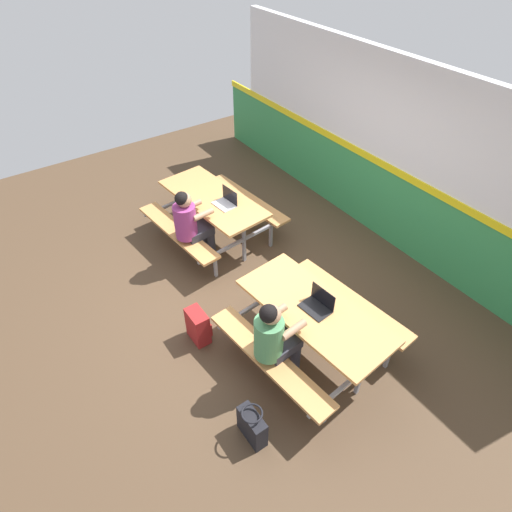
{
  "coord_description": "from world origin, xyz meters",
  "views": [
    {
      "loc": [
        3.47,
        -2.26,
        4.19
      ],
      "look_at": [
        0.0,
        0.15,
        0.55
      ],
      "focal_mm": 30.69,
      "sensor_mm": 36.0,
      "label": 1
    }
  ],
  "objects_px": {
    "backpack_dark": "(198,326)",
    "tote_bag_bright": "(252,426)",
    "picnic_table_right": "(313,319)",
    "laptop_dark": "(318,304)",
    "picnic_table_left": "(213,207)",
    "student_further": "(274,337)",
    "student_nearer": "(191,222)",
    "laptop_silver": "(226,201)"
  },
  "relations": [
    {
      "from": "backpack_dark",
      "to": "tote_bag_bright",
      "type": "bearing_deg",
      "value": -7.18
    },
    {
      "from": "picnic_table_right",
      "to": "laptop_dark",
      "type": "relative_size",
      "value": 5.37
    },
    {
      "from": "picnic_table_right",
      "to": "tote_bag_bright",
      "type": "bearing_deg",
      "value": -67.7
    },
    {
      "from": "picnic_table_left",
      "to": "student_further",
      "type": "bearing_deg",
      "value": -16.85
    },
    {
      "from": "picnic_table_left",
      "to": "student_further",
      "type": "distance_m",
      "value": 2.63
    },
    {
      "from": "picnic_table_right",
      "to": "student_nearer",
      "type": "height_order",
      "value": "student_nearer"
    },
    {
      "from": "student_nearer",
      "to": "tote_bag_bright",
      "type": "height_order",
      "value": "student_nearer"
    },
    {
      "from": "backpack_dark",
      "to": "student_further",
      "type": "bearing_deg",
      "value": 22.67
    },
    {
      "from": "picnic_table_left",
      "to": "tote_bag_bright",
      "type": "height_order",
      "value": "picnic_table_left"
    },
    {
      "from": "picnic_table_left",
      "to": "backpack_dark",
      "type": "distance_m",
      "value": 1.99
    },
    {
      "from": "student_nearer",
      "to": "laptop_silver",
      "type": "bearing_deg",
      "value": 94.11
    },
    {
      "from": "student_nearer",
      "to": "tote_bag_bright",
      "type": "relative_size",
      "value": 2.81
    },
    {
      "from": "tote_bag_bright",
      "to": "backpack_dark",
      "type": "bearing_deg",
      "value": 172.82
    },
    {
      "from": "laptop_silver",
      "to": "tote_bag_bright",
      "type": "xyz_separation_m",
      "value": [
        2.67,
        -1.39,
        -0.59
      ]
    },
    {
      "from": "student_further",
      "to": "laptop_silver",
      "type": "relative_size",
      "value": 3.55
    },
    {
      "from": "picnic_table_right",
      "to": "student_further",
      "type": "bearing_deg",
      "value": -86.44
    },
    {
      "from": "picnic_table_left",
      "to": "tote_bag_bright",
      "type": "bearing_deg",
      "value": -24.31
    },
    {
      "from": "student_nearer",
      "to": "laptop_silver",
      "type": "height_order",
      "value": "student_nearer"
    },
    {
      "from": "laptop_dark",
      "to": "tote_bag_bright",
      "type": "relative_size",
      "value": 0.79
    },
    {
      "from": "laptop_dark",
      "to": "laptop_silver",
      "type": "bearing_deg",
      "value": 174.0
    },
    {
      "from": "picnic_table_right",
      "to": "student_nearer",
      "type": "xyz_separation_m",
      "value": [
        -2.17,
        -0.32,
        0.13
      ]
    },
    {
      "from": "student_further",
      "to": "picnic_table_left",
      "type": "bearing_deg",
      "value": 163.15
    },
    {
      "from": "student_nearer",
      "to": "laptop_dark",
      "type": "xyz_separation_m",
      "value": [
        2.17,
        0.36,
        0.08
      ]
    },
    {
      "from": "student_nearer",
      "to": "student_further",
      "type": "relative_size",
      "value": 1.0
    },
    {
      "from": "picnic_table_left",
      "to": "student_nearer",
      "type": "height_order",
      "value": "student_nearer"
    },
    {
      "from": "backpack_dark",
      "to": "tote_bag_bright",
      "type": "distance_m",
      "value": 1.38
    },
    {
      "from": "picnic_table_left",
      "to": "backpack_dark",
      "type": "xyz_separation_m",
      "value": [
        1.57,
        -1.16,
        -0.36
      ]
    },
    {
      "from": "picnic_table_right",
      "to": "laptop_silver",
      "type": "height_order",
      "value": "laptop_silver"
    },
    {
      "from": "picnic_table_left",
      "to": "laptop_dark",
      "type": "xyz_separation_m",
      "value": [
        2.49,
        -0.17,
        0.21
      ]
    },
    {
      "from": "picnic_table_right",
      "to": "tote_bag_bright",
      "type": "height_order",
      "value": "picnic_table_right"
    },
    {
      "from": "picnic_table_left",
      "to": "student_nearer",
      "type": "xyz_separation_m",
      "value": [
        0.31,
        -0.53,
        0.13
      ]
    },
    {
      "from": "backpack_dark",
      "to": "laptop_silver",
      "type": "bearing_deg",
      "value": 136.88
    },
    {
      "from": "student_nearer",
      "to": "laptop_dark",
      "type": "distance_m",
      "value": 2.2
    },
    {
      "from": "laptop_dark",
      "to": "picnic_table_right",
      "type": "bearing_deg",
      "value": -93.52
    },
    {
      "from": "picnic_table_right",
      "to": "student_further",
      "type": "height_order",
      "value": "student_further"
    },
    {
      "from": "picnic_table_right",
      "to": "laptop_silver",
      "type": "bearing_deg",
      "value": 173.02
    },
    {
      "from": "picnic_table_right",
      "to": "laptop_silver",
      "type": "distance_m",
      "value": 2.24
    },
    {
      "from": "laptop_silver",
      "to": "tote_bag_bright",
      "type": "bearing_deg",
      "value": -27.53
    },
    {
      "from": "laptop_silver",
      "to": "student_nearer",
      "type": "bearing_deg",
      "value": -85.89
    },
    {
      "from": "student_further",
      "to": "tote_bag_bright",
      "type": "height_order",
      "value": "student_further"
    },
    {
      "from": "laptop_silver",
      "to": "picnic_table_left",
      "type": "bearing_deg",
      "value": -166.56
    },
    {
      "from": "picnic_table_left",
      "to": "tote_bag_bright",
      "type": "xyz_separation_m",
      "value": [
        2.94,
        -1.33,
        -0.38
      ]
    }
  ]
}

